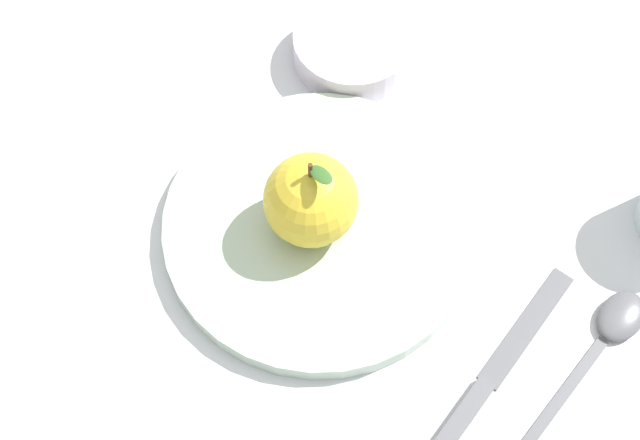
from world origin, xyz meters
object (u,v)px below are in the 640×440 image
(apple, at_px, (311,200))
(side_bowl, at_px, (353,45))
(knife, at_px, (486,384))
(dinner_plate, at_px, (320,226))
(spoon, at_px, (608,335))

(apple, relative_size, side_bowl, 0.83)
(apple, distance_m, knife, 0.20)
(dinner_plate, distance_m, knife, 0.18)
(dinner_plate, distance_m, apple, 0.05)
(side_bowl, bearing_deg, spoon, -17.66)
(dinner_plate, distance_m, side_bowl, 0.19)
(spoon, bearing_deg, apple, -164.52)
(knife, relative_size, spoon, 1.13)
(dinner_plate, height_order, knife, dinner_plate)
(apple, distance_m, side_bowl, 0.19)
(apple, bearing_deg, dinner_plate, 51.19)
(apple, xyz_separation_m, spoon, (0.24, 0.07, -0.05))
(dinner_plate, bearing_deg, spoon, 14.46)
(side_bowl, bearing_deg, apple, -64.27)
(apple, distance_m, spoon, 0.26)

